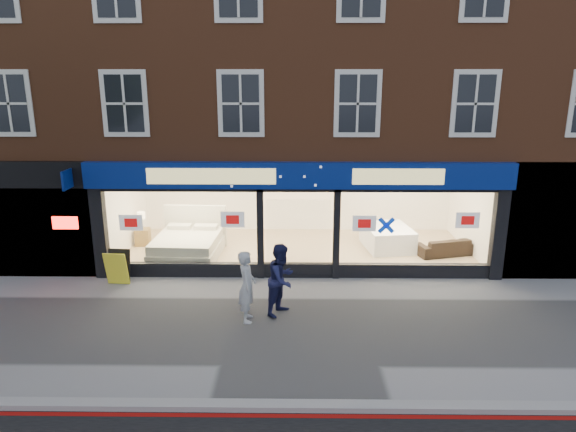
{
  "coord_description": "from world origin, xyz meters",
  "views": [
    {
      "loc": [
        -0.12,
        -10.47,
        5.49
      ],
      "look_at": [
        -0.28,
        2.5,
        1.94
      ],
      "focal_mm": 32.0,
      "sensor_mm": 36.0,
      "label": 1
    }
  ],
  "objects_px": {
    "pedestrian_grey": "(247,286)",
    "display_bed": "(188,244)",
    "a_board": "(118,267)",
    "pedestrian_blue": "(282,279)",
    "sofa": "(445,246)",
    "mattress_stack": "(387,237)"
  },
  "relations": [
    {
      "from": "pedestrian_grey",
      "to": "display_bed",
      "type": "bearing_deg",
      "value": 24.04
    },
    {
      "from": "a_board",
      "to": "pedestrian_blue",
      "type": "height_order",
      "value": "pedestrian_blue"
    },
    {
      "from": "sofa",
      "to": "display_bed",
      "type": "bearing_deg",
      "value": -13.67
    },
    {
      "from": "mattress_stack",
      "to": "a_board",
      "type": "bearing_deg",
      "value": -159.86
    },
    {
      "from": "pedestrian_blue",
      "to": "display_bed",
      "type": "bearing_deg",
      "value": 69.63
    },
    {
      "from": "a_board",
      "to": "pedestrian_grey",
      "type": "relative_size",
      "value": 0.56
    },
    {
      "from": "mattress_stack",
      "to": "a_board",
      "type": "relative_size",
      "value": 2.03
    },
    {
      "from": "display_bed",
      "to": "sofa",
      "type": "relative_size",
      "value": 1.37
    },
    {
      "from": "mattress_stack",
      "to": "pedestrian_grey",
      "type": "height_order",
      "value": "pedestrian_grey"
    },
    {
      "from": "mattress_stack",
      "to": "display_bed",
      "type": "bearing_deg",
      "value": -172.09
    },
    {
      "from": "display_bed",
      "to": "a_board",
      "type": "xyz_separation_m",
      "value": [
        -1.51,
        -1.99,
        0.0
      ]
    },
    {
      "from": "a_board",
      "to": "display_bed",
      "type": "bearing_deg",
      "value": 57.26
    },
    {
      "from": "display_bed",
      "to": "mattress_stack",
      "type": "relative_size",
      "value": 1.28
    },
    {
      "from": "a_board",
      "to": "mattress_stack",
      "type": "bearing_deg",
      "value": 24.7
    },
    {
      "from": "display_bed",
      "to": "pedestrian_grey",
      "type": "distance_m",
      "value": 4.67
    },
    {
      "from": "mattress_stack",
      "to": "sofa",
      "type": "height_order",
      "value": "mattress_stack"
    },
    {
      "from": "sofa",
      "to": "pedestrian_grey",
      "type": "bearing_deg",
      "value": 21.45
    },
    {
      "from": "display_bed",
      "to": "mattress_stack",
      "type": "height_order",
      "value": "display_bed"
    },
    {
      "from": "mattress_stack",
      "to": "pedestrian_blue",
      "type": "xyz_separation_m",
      "value": [
        -3.3,
        -4.59,
        0.42
      ]
    },
    {
      "from": "sofa",
      "to": "mattress_stack",
      "type": "bearing_deg",
      "value": -35.7
    },
    {
      "from": "display_bed",
      "to": "pedestrian_blue",
      "type": "relative_size",
      "value": 1.43
    },
    {
      "from": "a_board",
      "to": "pedestrian_blue",
      "type": "xyz_separation_m",
      "value": [
        4.5,
        -1.73,
        0.39
      ]
    }
  ]
}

